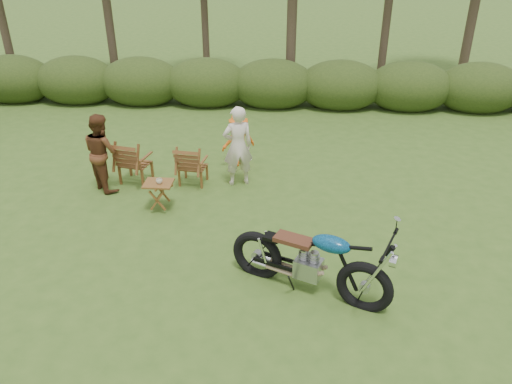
# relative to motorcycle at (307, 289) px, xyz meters

# --- Properties ---
(ground) EXTENTS (80.00, 80.00, 0.00)m
(ground) POSITION_rel_motorcycle_xyz_m (-0.84, -0.26, 0.00)
(ground) COLOR #36531B
(ground) RESTS_ON ground
(motorcycle) EXTENTS (2.50, 1.75, 1.34)m
(motorcycle) POSITION_rel_motorcycle_xyz_m (0.00, 0.00, 0.00)
(motorcycle) COLOR #0D6DAA
(motorcycle) RESTS_ON ground
(lawn_chair_right) EXTENTS (0.68, 0.68, 0.88)m
(lawn_chair_right) POSITION_rel_motorcycle_xyz_m (-2.30, 3.35, 0.00)
(lawn_chair_right) COLOR #593116
(lawn_chair_right) RESTS_ON ground
(lawn_chair_left) EXTENTS (0.78, 0.78, 0.95)m
(lawn_chair_left) POSITION_rel_motorcycle_xyz_m (-3.51, 3.36, 0.00)
(lawn_chair_left) COLOR #5F2E17
(lawn_chair_left) RESTS_ON ground
(side_table) EXTENTS (0.55, 0.46, 0.56)m
(side_table) POSITION_rel_motorcycle_xyz_m (-2.73, 2.22, 0.28)
(side_table) COLOR brown
(side_table) RESTS_ON ground
(cup) EXTENTS (0.13, 0.13, 0.09)m
(cup) POSITION_rel_motorcycle_xyz_m (-2.70, 2.18, 0.61)
(cup) COLOR beige
(cup) RESTS_ON side_table
(adult_a) EXTENTS (0.71, 0.58, 1.68)m
(adult_a) POSITION_rel_motorcycle_xyz_m (-1.36, 3.39, 0.00)
(adult_a) COLOR beige
(adult_a) RESTS_ON ground
(adult_b) EXTENTS (0.97, 0.97, 1.58)m
(adult_b) POSITION_rel_motorcycle_xyz_m (-4.04, 3.02, 0.00)
(adult_b) COLOR #583019
(adult_b) RESTS_ON ground
(child) EXTENTS (0.89, 0.77, 1.20)m
(child) POSITION_rel_motorcycle_xyz_m (-1.44, 4.35, 0.00)
(child) COLOR orange
(child) RESTS_ON ground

